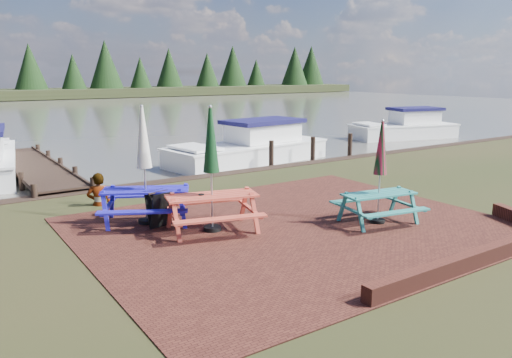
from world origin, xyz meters
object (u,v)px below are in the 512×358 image
Objects in this scene: picnic_table_red at (212,189)px; chalkboard at (159,209)px; person at (97,173)px; jetty at (35,167)px; picnic_table_blue at (145,184)px; boat_far at (406,128)px; picnic_table_teal at (379,188)px; boat_near at (251,149)px.

picnic_table_red is 3.32× the size of chalkboard.
jetty is at bearing -62.53° from person.
picnic_table_blue is at bearing -83.90° from jetty.
person is (-18.40, -5.47, 0.49)m from boat_far.
boat_far is 19.20m from person.
picnic_table_red is 9.73m from jetty.
picnic_table_teal is 7.00m from person.
picnic_table_teal is 5.25m from picnic_table_blue.
picnic_table_teal is 17.23m from boat_far.
picnic_table_blue reaches higher than jetty.
jetty is (-1.01, 8.59, -0.30)m from chalkboard.
person is at bearing 89.55° from chalkboard.
boat_far is at bearing -89.76° from boat_near.
boat_near is at bearing 84.97° from picnic_table_teal.
boat_far is at bearing 11.85° from chalkboard.
picnic_table_teal is 1.39× the size of person.
boat_near is 8.28m from person.
picnic_table_blue is 3.29× the size of chalkboard.
picnic_table_blue is at bearing 124.20° from boat_near.
picnic_table_blue is at bearing 127.37° from boat_far.
picnic_table_teal is 2.89× the size of chalkboard.
person is at bearing -85.68° from jetty.
picnic_table_blue is 9.20m from boat_near.
picnic_table_teal is 0.38× the size of boat_far.
person is at bearing 120.84° from boat_far.
chalkboard is at bearing 128.60° from boat_far.
picnic_table_red is 1.35m from chalkboard.
picnic_table_teal is 9.37m from boat_near.
picnic_table_teal is 4.94m from chalkboard.
chalkboard is 0.13× the size of boat_far.
jetty is at bearing 115.96° from picnic_table_red.
boat_far reaches higher than jetty.
picnic_table_red is 1.01× the size of picnic_table_blue.
picnic_table_teal is 0.88× the size of picnic_table_blue.
jetty is 5.40× the size of person.
boat_far is (17.85, 8.06, -0.07)m from chalkboard.
chalkboard is 0.09× the size of jetty.
picnic_table_blue is 0.66m from chalkboard.
boat_near is 11.24m from boat_far.
jetty is (-0.87, 8.19, -0.81)m from picnic_table_blue.
person is (-7.27, -3.93, 0.48)m from boat_near.
picnic_table_red reaches higher than boat_near.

